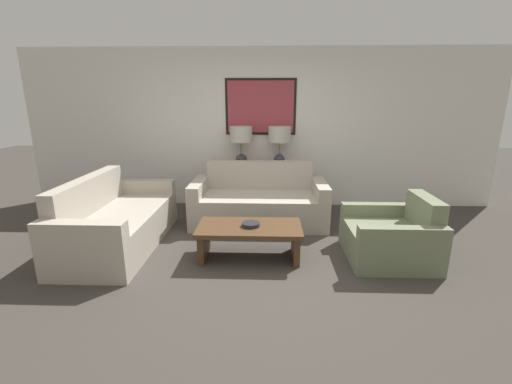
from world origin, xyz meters
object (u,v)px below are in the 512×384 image
at_px(table_lamp_right, 280,139).
at_px(couch_by_side, 117,223).
at_px(armchair_near_back_wall, 392,237).
at_px(decorative_bowl, 251,224).
at_px(table_lamp_left, 241,139).
at_px(console_table, 260,188).
at_px(coffee_table, 249,234).
at_px(couch_by_back_wall, 259,203).

xyz_separation_m(table_lamp_right, couch_by_side, (-2.12, -1.61, -0.89)).
bearing_deg(armchair_near_back_wall, decorative_bowl, -178.19).
relative_size(table_lamp_left, armchair_near_back_wall, 0.69).
bearing_deg(table_lamp_left, armchair_near_back_wall, -44.41).
bearing_deg(armchair_near_back_wall, couch_by_side, 175.67).
height_order(console_table, table_lamp_right, table_lamp_right).
relative_size(table_lamp_right, couch_by_side, 0.34).
relative_size(coffee_table, armchair_near_back_wall, 1.26).
height_order(coffee_table, armchair_near_back_wall, armchair_near_back_wall).
relative_size(console_table, table_lamp_left, 1.82).
height_order(table_lamp_right, coffee_table, table_lamp_right).
distance_m(table_lamp_right, coffee_table, 2.15).
distance_m(couch_by_back_wall, coffee_table, 1.22).
height_order(couch_by_back_wall, armchair_near_back_wall, couch_by_back_wall).
bearing_deg(console_table, couch_by_back_wall, -90.00).
distance_m(table_lamp_right, decorative_bowl, 2.11).
xyz_separation_m(table_lamp_right, coffee_table, (-0.40, -1.91, -0.90)).
relative_size(table_lamp_right, coffee_table, 0.55).
bearing_deg(table_lamp_right, decorative_bowl, -101.23).
bearing_deg(decorative_bowl, armchair_near_back_wall, 1.81).
bearing_deg(console_table, decorative_bowl, -91.92).
height_order(console_table, couch_by_back_wall, couch_by_back_wall).
height_order(console_table, couch_by_side, couch_by_side).
relative_size(couch_by_back_wall, armchair_near_back_wall, 2.06).
relative_size(couch_by_side, decorative_bowl, 9.56).
bearing_deg(console_table, armchair_near_back_wall, -49.60).
xyz_separation_m(table_lamp_left, table_lamp_right, (0.63, 0.00, 0.00)).
relative_size(console_table, table_lamp_right, 1.82).
xyz_separation_m(table_lamp_right, armchair_near_back_wall, (1.27, -1.87, -0.93)).
distance_m(console_table, armchair_near_back_wall, 2.46).
height_order(coffee_table, decorative_bowl, decorative_bowl).
relative_size(couch_by_side, coffee_table, 1.64).
bearing_deg(decorative_bowl, coffee_table, 146.62).
height_order(couch_by_side, decorative_bowl, couch_by_side).
bearing_deg(console_table, table_lamp_left, 180.00).
distance_m(table_lamp_right, couch_by_back_wall, 1.17).
distance_m(table_lamp_left, couch_by_side, 2.36).
bearing_deg(console_table, coffee_table, -92.42).
relative_size(couch_by_back_wall, decorative_bowl, 9.56).
relative_size(table_lamp_left, couch_by_back_wall, 0.34).
xyz_separation_m(coffee_table, armchair_near_back_wall, (1.67, 0.04, -0.04)).
relative_size(table_lamp_right, armchair_near_back_wall, 0.69).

